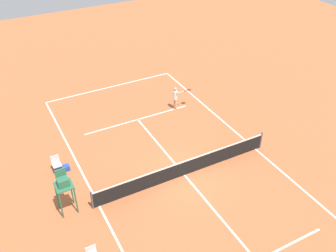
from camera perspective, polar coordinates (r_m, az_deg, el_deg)
name	(u,v)px	position (r m, az deg, el deg)	size (l,w,h in m)	color
ground_plane	(184,175)	(20.29, 2.48, -7.34)	(60.00, 60.00, 0.00)	#B76038
court_lines	(184,175)	(20.28, 2.48, -7.33)	(9.57, 21.93, 0.01)	white
tennis_net	(185,168)	(19.96, 2.51, -6.28)	(10.17, 0.10, 1.07)	#4C4C51
player_serving	(176,96)	(25.11, 1.21, 4.50)	(1.25, 0.54, 1.62)	#D8A884
tennis_ball	(208,111)	(25.44, 6.05, 2.30)	(0.07, 0.07, 0.07)	#CCE033
umpire_chair	(64,185)	(18.00, -15.39, -8.52)	(0.80, 0.80, 2.41)	#2D6B4C
courtside_chair_mid	(56,163)	(21.01, -16.41, -5.38)	(0.44, 0.46, 0.95)	#262626
equipment_bag	(62,169)	(21.16, -15.56, -6.22)	(0.76, 0.32, 0.30)	#2647B7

